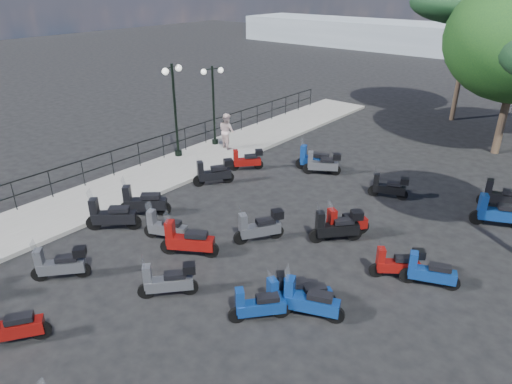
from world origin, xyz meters
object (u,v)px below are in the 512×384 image
Objects in this scene: scooter_16 at (337,227)px; scooter_31 at (305,296)px; scooter_9 at (260,227)px; scooter_5 at (247,160)px; scooter_22 at (345,224)px; pedestrian_far at (227,131)px; scooter_17 at (389,187)px; lamp_post_1 at (175,105)px; scooter_1 at (60,264)px; scooter_29 at (500,212)px; scooter_10 at (323,164)px; scooter_11 at (315,160)px; scooter_21 at (288,293)px; scooter_14 at (258,306)px; scooter_3 at (188,241)px; pine_2 at (473,3)px; lamp_post_2 at (213,101)px; scooter_7 at (9,328)px; scooter_4 at (214,173)px; scooter_13 at (168,281)px; scooter_2 at (111,216)px; scooter_23 at (502,197)px; scooter_28 at (429,273)px; scooter_27 at (398,264)px; scooter_8 at (165,228)px; scooter_15 at (297,291)px; scooter_30 at (143,203)px; scooter_20 at (309,302)px.

scooter_31 is (1.13, -3.45, -0.10)m from scooter_16.
scooter_9 is 1.21× the size of scooter_31.
scooter_22 reaches higher than scooter_5.
pedestrian_far is 8.48m from scooter_17.
scooter_5 is at bearing 3.56° from lamp_post_1.
scooter_1 is at bearing 96.43° from scooter_16.
scooter_9 is 8.23m from scooter_29.
scooter_11 reaches higher than scooter_10.
scooter_21 is at bearing 143.67° from scooter_16.
scooter_5 is 9.83m from scooter_14.
pine_2 reaches higher than scooter_3.
scooter_7 is (5.96, -12.90, -1.88)m from lamp_post_2.
scooter_11 is at bearing 63.24° from scooter_29.
scooter_5 is (0.00, 2.07, -0.06)m from scooter_4.
scooter_2 is at bearing 26.74° from scooter_13.
scooter_16 is at bearing -108.62° from scooter_9.
scooter_22 is 1.21× the size of scooter_31.
scooter_28 is at bearing 164.13° from scooter_23.
scooter_27 is (1.63, 3.01, 0.02)m from scooter_21.
scooter_4 is at bearing -13.28° from scooter_13.
scooter_29 is at bearing -88.15° from scooter_16.
scooter_13 is at bearing -151.97° from scooter_8.
lamp_post_1 reaches higher than scooter_15.
scooter_16 is at bearing -74.58° from scooter_8.
scooter_22 reaches higher than scooter_9.
scooter_27 is 0.86m from scooter_28.
scooter_2 is at bearing 30.76° from scooter_21.
scooter_30 reaches higher than scooter_28.
scooter_31 is (-2.66, -7.83, -0.12)m from scooter_29.
scooter_8 is 1.05× the size of scooter_17.
scooter_11 is at bearing -9.58° from scooter_15.
scooter_29 reaches higher than scooter_15.
scooter_11 reaches higher than scooter_1.
scooter_7 is 6.90m from scooter_15.
lamp_post_1 is 12.38m from scooter_20.
scooter_27 is (11.92, -2.42, -2.11)m from lamp_post_1.
pedestrian_far reaches higher than scooter_27.
scooter_11 is 9.45m from scooter_31.
scooter_2 is 5.41m from scooter_7.
scooter_30 is at bearing 19.92° from scooter_21.
scooter_2 is at bearing 72.03° from scooter_20.
scooter_20 is 1.32× the size of scooter_31.
pine_2 reaches higher than lamp_post_1.
scooter_8 is at bearing 70.30° from scooter_9.
scooter_20 is at bearing -121.90° from scooter_3.
scooter_22 is at bearing -28.18° from scooter_15.
scooter_9 is at bearing -100.43° from scooter_2.
scooter_4 reaches higher than scooter_13.
scooter_30 is (-6.27, -3.27, 0.04)m from scooter_22.
scooter_16 reaches higher than scooter_28.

